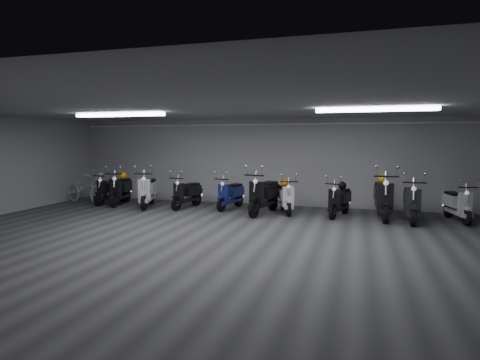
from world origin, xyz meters
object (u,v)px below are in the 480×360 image
(scooter_0, at_px, (111,186))
(helmet_3, at_px, (383,179))
(scooter_2, at_px, (147,186))
(scooter_3, at_px, (187,189))
(bicycle, at_px, (85,185))
(scooter_8, at_px, (383,191))
(scooter_4, at_px, (230,190))
(helmet_2, at_px, (123,175))
(scooter_7, at_px, (340,195))
(helmet_1, at_px, (342,185))
(helmet_0, at_px, (285,183))
(scooter_5, at_px, (264,189))
(scooter_10, at_px, (458,199))
(scooter_1, at_px, (120,185))
(scooter_9, at_px, (412,196))
(scooter_6, at_px, (286,192))

(scooter_0, bearing_deg, helmet_3, 8.55)
(scooter_2, height_order, scooter_3, scooter_2)
(bicycle, bearing_deg, scooter_8, -71.86)
(scooter_2, bearing_deg, scooter_3, -9.43)
(scooter_3, relative_size, scooter_4, 1.01)
(scooter_0, bearing_deg, helmet_2, 28.66)
(scooter_3, distance_m, scooter_4, 1.38)
(scooter_7, distance_m, helmet_1, 0.34)
(helmet_0, distance_m, helmet_1, 1.66)
(helmet_2, bearing_deg, scooter_0, -158.58)
(scooter_5, height_order, helmet_2, scooter_5)
(scooter_4, bearing_deg, scooter_10, 11.02)
(scooter_8, relative_size, helmet_2, 7.96)
(scooter_8, bearing_deg, helmet_0, 172.08)
(helmet_1, distance_m, helmet_2, 7.08)
(scooter_2, relative_size, scooter_4, 1.15)
(scooter_1, height_order, scooter_9, scooter_9)
(scooter_1, bearing_deg, bicycle, 168.43)
(scooter_10, distance_m, helmet_1, 2.93)
(scooter_1, distance_m, bicycle, 1.35)
(scooter_2, distance_m, scooter_8, 7.02)
(scooter_4, bearing_deg, scooter_1, -164.50)
(scooter_5, distance_m, helmet_0, 0.75)
(scooter_10, height_order, helmet_2, scooter_10)
(scooter_4, height_order, helmet_0, scooter_4)
(scooter_2, bearing_deg, scooter_6, -15.36)
(scooter_7, bearing_deg, scooter_6, -168.33)
(scooter_9, height_order, helmet_1, scooter_9)
(helmet_3, bearing_deg, helmet_2, -179.68)
(scooter_5, distance_m, helmet_1, 2.20)
(scooter_0, distance_m, scooter_7, 7.40)
(helmet_0, xyz_separation_m, helmet_2, (-5.43, -0.04, 0.08))
(bicycle, bearing_deg, helmet_3, -70.17)
(scooter_3, xyz_separation_m, helmet_0, (3.04, 0.25, 0.25))
(scooter_3, relative_size, scooter_5, 0.84)
(scooter_8, relative_size, scooter_10, 1.26)
(scooter_2, xyz_separation_m, scooter_4, (2.62, 0.40, -0.09))
(scooter_3, bearing_deg, scooter_7, 10.21)
(scooter_3, bearing_deg, scooter_6, 11.79)
(scooter_1, relative_size, helmet_3, 7.06)
(scooter_3, height_order, scooter_5, scooter_5)
(scooter_7, relative_size, helmet_3, 6.34)
(scooter_2, bearing_deg, helmet_2, 142.00)
(scooter_4, height_order, helmet_2, scooter_4)
(scooter_8, bearing_deg, scooter_1, 177.78)
(scooter_8, relative_size, scooter_9, 1.11)
(scooter_1, distance_m, helmet_1, 7.03)
(scooter_7, bearing_deg, scooter_4, -169.01)
(scooter_7, xyz_separation_m, helmet_0, (-1.59, 0.32, 0.27))
(scooter_6, relative_size, scooter_9, 0.90)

